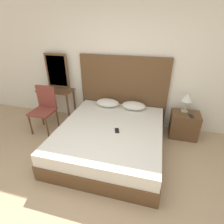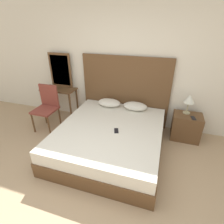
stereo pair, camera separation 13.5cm
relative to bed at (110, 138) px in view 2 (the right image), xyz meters
The scene contains 13 objects.
ground_plane 1.27m from the bed, 92.63° to the right, with size 16.00×16.00×0.00m, color tan.
wall_back 1.58m from the bed, 92.90° to the left, with size 10.00×0.06×2.70m.
bed is the anchor object (origin of this frame).
headboard 1.18m from the bed, 90.00° to the left, with size 1.94×0.05×1.55m.
pillow_left 0.93m from the bed, 109.53° to the left, with size 0.51×0.32×0.16m.
pillow_right 0.93m from the bed, 70.47° to the left, with size 0.51×0.32×0.16m.
phone_on_bed 0.30m from the bed, 33.16° to the right, with size 0.11×0.16×0.01m.
nightstand 1.57m from the bed, 30.33° to the left, with size 0.55×0.41×0.54m.
table_lamp 1.69m from the bed, 33.56° to the left, with size 0.21×0.21×0.39m.
phone_on_nightstand 1.62m from the bed, 25.76° to the left, with size 0.10×0.16×0.01m.
vanity_desk 1.80m from the bed, 152.20° to the left, with size 0.81×0.41×0.75m.
vanity_mirror 2.06m from the bed, 147.29° to the left, with size 0.55×0.03×0.79m.
chair 1.62m from the bed, 168.21° to the left, with size 0.46×0.47×0.98m.
Camera 2 is at (0.89, -1.27, 2.19)m, focal length 28.00 mm.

